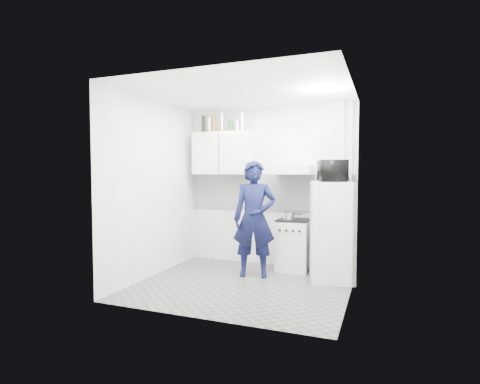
% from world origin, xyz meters
% --- Properties ---
extents(floor, '(2.80, 2.80, 0.00)m').
position_xyz_m(floor, '(0.00, 0.00, 0.00)').
color(floor, '#5A5A52').
rests_on(floor, ground).
extents(ceiling, '(2.80, 2.80, 0.00)m').
position_xyz_m(ceiling, '(0.00, 0.00, 2.60)').
color(ceiling, white).
rests_on(ceiling, wall_back).
extents(wall_back, '(2.80, 0.00, 2.80)m').
position_xyz_m(wall_back, '(0.00, 1.25, 1.30)').
color(wall_back, white).
rests_on(wall_back, floor).
extents(wall_left, '(0.00, 2.60, 2.60)m').
position_xyz_m(wall_left, '(-1.40, 0.00, 1.30)').
color(wall_left, white).
rests_on(wall_left, floor).
extents(wall_right, '(0.00, 2.60, 2.60)m').
position_xyz_m(wall_right, '(1.40, 0.00, 1.30)').
color(wall_right, white).
rests_on(wall_right, floor).
extents(person, '(0.71, 0.56, 1.70)m').
position_xyz_m(person, '(0.01, 0.48, 0.85)').
color(person, black).
rests_on(person, floor).
extents(stove, '(0.49, 0.49, 0.78)m').
position_xyz_m(stove, '(0.47, 1.00, 0.39)').
color(stove, silver).
rests_on(stove, floor).
extents(fridge, '(0.70, 0.70, 1.40)m').
position_xyz_m(fridge, '(1.10, 0.66, 0.70)').
color(fridge, white).
rests_on(fridge, floor).
extents(stove_top, '(0.47, 0.47, 0.03)m').
position_xyz_m(stove_top, '(0.47, 1.00, 0.79)').
color(stove_top, black).
rests_on(stove_top, stove).
extents(saucepan, '(0.18, 0.18, 0.10)m').
position_xyz_m(saucepan, '(0.39, 0.99, 0.86)').
color(saucepan, silver).
rests_on(saucepan, stove_top).
extents(microwave, '(0.62, 0.50, 0.30)m').
position_xyz_m(microwave, '(1.10, 0.66, 1.55)').
color(microwave, black).
rests_on(microwave, fridge).
extents(bottle_a, '(0.07, 0.07, 0.29)m').
position_xyz_m(bottle_a, '(-1.11, 1.07, 2.35)').
color(bottle_a, black).
rests_on(bottle_a, upper_cabinet).
extents(bottle_b, '(0.07, 0.07, 0.25)m').
position_xyz_m(bottle_b, '(-1.01, 1.07, 2.33)').
color(bottle_b, silver).
rests_on(bottle_b, upper_cabinet).
extents(bottle_c, '(0.06, 0.06, 0.26)m').
position_xyz_m(bottle_c, '(-0.92, 1.07, 2.33)').
color(bottle_c, brown).
rests_on(bottle_c, upper_cabinet).
extents(bottle_d, '(0.07, 0.07, 0.31)m').
position_xyz_m(bottle_d, '(-0.77, 1.07, 2.35)').
color(bottle_d, silver).
rests_on(bottle_d, upper_cabinet).
extents(canister_a, '(0.08, 0.08, 0.19)m').
position_xyz_m(canister_a, '(-0.62, 1.07, 2.30)').
color(canister_a, '#144C1E').
rests_on(canister_a, upper_cabinet).
extents(canister_b, '(0.09, 0.09, 0.17)m').
position_xyz_m(canister_b, '(-0.50, 1.07, 2.28)').
color(canister_b, silver).
rests_on(canister_b, upper_cabinet).
extents(bottle_e, '(0.07, 0.07, 0.30)m').
position_xyz_m(bottle_e, '(-0.41, 1.07, 2.35)').
color(bottle_e, silver).
rests_on(bottle_e, upper_cabinet).
extents(upper_cabinet, '(1.00, 0.35, 0.70)m').
position_xyz_m(upper_cabinet, '(-0.75, 1.07, 1.85)').
color(upper_cabinet, white).
rests_on(upper_cabinet, wall_back).
extents(range_hood, '(0.60, 0.50, 0.14)m').
position_xyz_m(range_hood, '(0.45, 1.00, 1.57)').
color(range_hood, silver).
rests_on(range_hood, wall_back).
extents(backsplash, '(2.74, 0.03, 0.60)m').
position_xyz_m(backsplash, '(0.00, 1.24, 1.20)').
color(backsplash, white).
rests_on(backsplash, wall_back).
extents(pipe_a, '(0.05, 0.05, 2.60)m').
position_xyz_m(pipe_a, '(1.30, 1.17, 1.30)').
color(pipe_a, silver).
rests_on(pipe_a, floor).
extents(pipe_b, '(0.04, 0.04, 2.60)m').
position_xyz_m(pipe_b, '(1.18, 1.17, 1.30)').
color(pipe_b, silver).
rests_on(pipe_b, floor).
extents(ceiling_spot_fixture, '(0.10, 0.10, 0.02)m').
position_xyz_m(ceiling_spot_fixture, '(1.00, 0.20, 2.57)').
color(ceiling_spot_fixture, white).
rests_on(ceiling_spot_fixture, ceiling).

